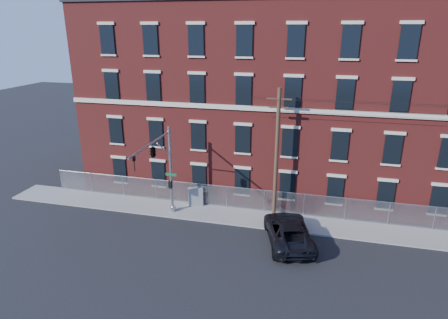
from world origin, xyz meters
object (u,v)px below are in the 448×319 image
at_px(pickup_truck, 288,231).
at_px(utility_pole_near, 277,153).
at_px(utility_cabinet, 196,197).
at_px(traffic_signal_mast, 158,158).

bearing_deg(pickup_truck, utility_pole_near, -83.31).
distance_m(pickup_truck, utility_cabinet, 8.80).
bearing_deg(utility_cabinet, traffic_signal_mast, -132.28).
xyz_separation_m(traffic_signal_mast, utility_cabinet, (1.46, 3.82, -4.52)).
bearing_deg(utility_pole_near, pickup_truck, -67.61).
relative_size(utility_pole_near, utility_cabinet, 6.70).
relative_size(traffic_signal_mast, utility_pole_near, 0.70).
bearing_deg(pickup_truck, traffic_signal_mast, -15.57).
bearing_deg(pickup_truck, utility_cabinet, -41.26).
relative_size(traffic_signal_mast, pickup_truck, 1.15).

